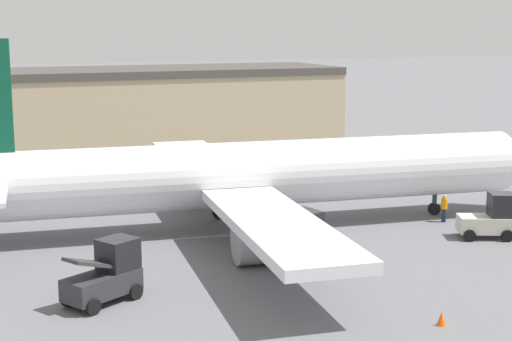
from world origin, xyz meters
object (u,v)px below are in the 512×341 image
at_px(airplane, 240,176).
at_px(ground_crew_worker, 444,207).
at_px(belt_loader_truck, 107,274).
at_px(safety_cone_near, 442,319).
at_px(pushback_tug, 490,218).
at_px(baggage_tug, 296,235).

distance_m(airplane, ground_crew_worker, 12.07).
bearing_deg(belt_loader_truck, safety_cone_near, -63.22).
relative_size(ground_crew_worker, pushback_tug, 0.51).
distance_m(airplane, baggage_tug, 6.18).
xyz_separation_m(airplane, baggage_tug, (0.77, -5.80, -1.99)).
bearing_deg(ground_crew_worker, baggage_tug, -101.95).
relative_size(baggage_tug, belt_loader_truck, 0.90).
distance_m(ground_crew_worker, belt_loader_truck, 21.59).
bearing_deg(ground_crew_worker, airplane, -131.22).
height_order(belt_loader_truck, pushback_tug, belt_loader_truck).
bearing_deg(ground_crew_worker, safety_cone_near, -61.82).
height_order(baggage_tug, pushback_tug, pushback_tug).
height_order(airplane, pushback_tug, airplane).
distance_m(airplane, pushback_tug, 13.72).
bearing_deg(pushback_tug, safety_cone_near, -112.31).
relative_size(belt_loader_truck, pushback_tug, 1.13).
bearing_deg(baggage_tug, safety_cone_near, -97.35).
relative_size(airplane, belt_loader_truck, 10.71).
bearing_deg(belt_loader_truck, baggage_tug, -12.19).
xyz_separation_m(baggage_tug, safety_cone_near, (1.23, -10.59, -0.74)).
xyz_separation_m(airplane, pushback_tug, (11.72, -6.88, -1.92)).
xyz_separation_m(ground_crew_worker, belt_loader_truck, (-20.74, -5.98, 0.29)).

